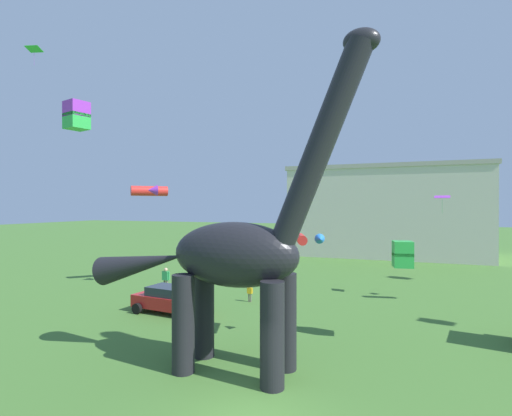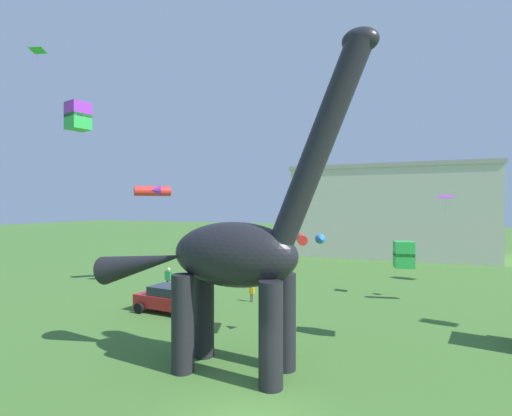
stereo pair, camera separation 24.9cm
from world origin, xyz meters
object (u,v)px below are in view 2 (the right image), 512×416
person_watching_child (252,292)px  kite_near_high (306,239)px  kite_trailing (153,191)px  dinosaur_sculpture (233,254)px  person_photographer (169,277)px  kite_drifting (38,51)px  kite_mid_left (404,254)px  parked_sedan_left (170,299)px  kite_far_right (78,116)px  kite_high_left (446,197)px

person_watching_child → kite_near_high: (5.16, -6.20, 4.13)m
person_watching_child → kite_trailing: kite_trailing is taller
person_watching_child → kite_near_high: 9.06m
dinosaur_sculpture → person_photographer: (-10.05, 10.42, -3.38)m
person_watching_child → kite_near_high: bearing=153.9°
dinosaur_sculpture → kite_drifting: size_ratio=11.05×
kite_mid_left → person_watching_child: bearing=152.6°
person_photographer → dinosaur_sculpture: bearing=-38.1°
dinosaur_sculpture → parked_sedan_left: (-6.81, 5.86, -3.64)m
kite_far_right → kite_drifting: (-8.20, 4.64, 5.84)m
dinosaur_sculpture → kite_far_right: (-7.16, -0.59, 5.77)m
kite_near_high → kite_trailing: size_ratio=0.56×
kite_near_high → kite_trailing: bearing=150.4°
parked_sedan_left → person_watching_child: 5.39m
dinosaur_sculpture → kite_mid_left: size_ratio=10.48×
kite_high_left → kite_far_right: size_ratio=1.00×
kite_trailing → kite_high_left: 21.22m
person_photographer → kite_high_left: 19.94m
kite_trailing → kite_mid_left: 20.04m
person_watching_child → dinosaur_sculpture: bearing=132.3°
kite_trailing → kite_near_high: bearing=-29.6°
person_photographer → person_watching_child: bearing=3.4°
person_photographer → kite_mid_left: bearing=-10.5°
dinosaur_sculpture → kite_far_right: 9.21m
dinosaur_sculpture → kite_near_high: 4.17m
kite_trailing → kite_drifting: size_ratio=2.62×
kite_near_high → kite_far_right: size_ratio=1.37×
parked_sedan_left → kite_mid_left: 13.33m
kite_trailing → kite_drifting: bearing=-110.3°
dinosaur_sculpture → kite_high_left: bearing=26.2°
kite_near_high → kite_drifting: size_ratio=1.46×
parked_sedan_left → kite_near_high: (8.74, -2.18, 3.98)m
person_photographer → kite_high_left: kite_high_left is taller
dinosaur_sculpture → kite_trailing: size_ratio=4.21×
kite_far_right → person_watching_child: bearing=69.4°
kite_far_right → kite_mid_left: (13.24, 5.65, -6.09)m
kite_mid_left → kite_trailing: bearing=159.9°
parked_sedan_left → person_photographer: bearing=131.1°
person_photographer → kite_near_high: 14.24m
person_photographer → kite_drifting: kite_drifting is taller
parked_sedan_left → kite_far_right: 11.41m
kite_near_high → kite_far_right: (-9.09, -4.27, 5.42)m
kite_near_high → kite_high_left: (6.64, 10.82, 2.10)m
kite_high_left → kite_mid_left: 10.15m
parked_sedan_left → kite_drifting: kite_drifting is taller
kite_near_high → dinosaur_sculpture: bearing=-117.7°
dinosaur_sculpture → kite_far_right: size_ratio=10.35×
kite_far_right → kite_high_left: bearing=43.8°
kite_drifting → kite_high_left: bearing=23.6°
person_watching_child → kite_drifting: (-12.13, -5.83, 15.39)m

